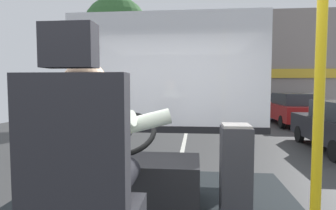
% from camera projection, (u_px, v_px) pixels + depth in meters
% --- Properties ---
extents(ground, '(18.00, 44.00, 0.06)m').
position_uv_depth(ground, '(186.00, 134.00, 10.71)').
color(ground, '#393939').
extents(driver_seat, '(0.48, 0.48, 1.30)m').
position_uv_depth(driver_seat, '(82.00, 195.00, 1.30)').
color(driver_seat, black).
rests_on(driver_seat, bus_floor).
extents(bus_driver, '(0.77, 0.62, 0.72)m').
position_uv_depth(bus_driver, '(92.00, 156.00, 1.42)').
color(bus_driver, black).
rests_on(bus_driver, driver_seat).
extents(steering_console, '(1.10, 1.01, 0.85)m').
position_uv_depth(steering_console, '(137.00, 179.00, 2.50)').
color(steering_console, black).
rests_on(steering_console, bus_floor).
extents(handrail_pole, '(0.04, 0.04, 2.13)m').
position_uv_depth(handrail_pole, '(320.00, 82.00, 1.22)').
color(handrail_pole, gold).
rests_on(handrail_pole, bus_floor).
extents(fare_box, '(0.23, 0.26, 0.75)m').
position_uv_depth(fare_box, '(235.00, 171.00, 2.24)').
color(fare_box, '#333338').
rests_on(fare_box, bus_floor).
extents(windshield_panel, '(2.50, 0.08, 1.48)m').
position_uv_depth(windshield_panel, '(165.00, 86.00, 3.46)').
color(windshield_panel, silver).
extents(street_tree, '(3.15, 3.15, 6.09)m').
position_uv_depth(street_tree, '(116.00, 31.00, 13.78)').
color(street_tree, '#4C3828').
rests_on(street_tree, ground).
extents(shop_building, '(9.24, 4.18, 6.86)m').
position_uv_depth(shop_building, '(260.00, 64.00, 20.89)').
color(shop_building, gray).
rests_on(shop_building, ground).
extents(parked_car_red, '(1.93, 4.28, 1.47)m').
position_uv_depth(parked_car_red, '(294.00, 109.00, 13.18)').
color(parked_car_red, maroon).
rests_on(parked_car_red, ground).
extents(parked_car_blue, '(1.76, 3.87, 1.28)m').
position_uv_depth(parked_car_blue, '(263.00, 104.00, 18.10)').
color(parked_car_blue, navy).
rests_on(parked_car_blue, ground).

